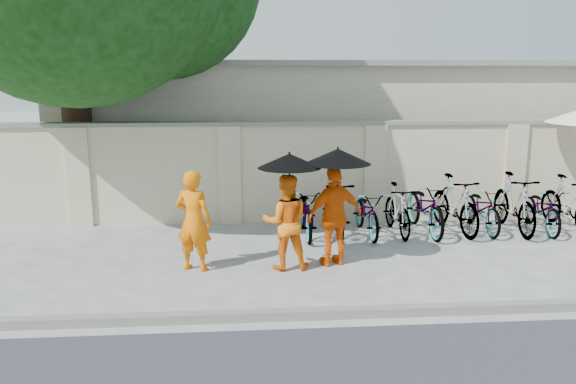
{
  "coord_description": "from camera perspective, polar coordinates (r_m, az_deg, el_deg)",
  "views": [
    {
      "loc": [
        -0.69,
        -8.27,
        3.02
      ],
      "look_at": [
        0.02,
        0.85,
        1.1
      ],
      "focal_mm": 35.0,
      "sensor_mm": 36.0,
      "label": 1
    }
  ],
  "objects": [
    {
      "name": "monk_right",
      "position": [
        8.97,
        4.76,
        -2.47
      ],
      "size": [
        1.02,
        0.67,
        1.61
      ],
      "primitive_type": "imported",
      "rotation": [
        0.0,
        0.0,
        3.46
      ],
      "color": "#E95608",
      "rests_on": "ground"
    },
    {
      "name": "bike_2",
      "position": [
        10.82,
        8.05,
        -2.07
      ],
      "size": [
        0.64,
        1.68,
        0.87
      ],
      "primitive_type": "imported",
      "rotation": [
        0.0,
        0.0,
        0.04
      ],
      "color": "#A5A5A5",
      "rests_on": "ground"
    },
    {
      "name": "kerb",
      "position": [
        7.24,
        1.44,
        -12.3
      ],
      "size": [
        40.0,
        0.16,
        0.12
      ],
      "primitive_type": "cube",
      "color": "slate",
      "rests_on": "ground"
    },
    {
      "name": "bike_8",
      "position": [
        12.05,
        24.42,
        -1.59
      ],
      "size": [
        0.73,
        1.71,
        0.88
      ],
      "primitive_type": "imported",
      "rotation": [
        0.0,
        0.0,
        -0.09
      ],
      "color": "#A5A5A5",
      "rests_on": "ground"
    },
    {
      "name": "bike_5",
      "position": [
        11.36,
        16.59,
        -1.19
      ],
      "size": [
        0.76,
        1.89,
        1.1
      ],
      "primitive_type": "imported",
      "rotation": [
        0.0,
        0.0,
        0.14
      ],
      "color": "#A5A5A5",
      "rests_on": "ground"
    },
    {
      "name": "ground",
      "position": [
        8.83,
        0.3,
        -8.14
      ],
      "size": [
        80.0,
        80.0,
        0.0
      ],
      "primitive_type": "plane",
      "color": "#B0B0B0"
    },
    {
      "name": "monk_left",
      "position": [
        8.83,
        -9.57,
        -2.89
      ],
      "size": [
        0.68,
        0.56,
        1.6
      ],
      "primitive_type": "imported",
      "rotation": [
        0.0,
        0.0,
        2.78
      ],
      "color": "orange",
      "rests_on": "ground"
    },
    {
      "name": "bike_1",
      "position": [
        10.72,
        5.0,
        -1.48
      ],
      "size": [
        0.58,
        1.86,
        1.11
      ],
      "primitive_type": "imported",
      "rotation": [
        0.0,
        0.0,
        -0.03
      ],
      "color": "#A5A5A5",
      "rests_on": "ground"
    },
    {
      "name": "bike_6",
      "position": [
        11.65,
        19.13,
        -1.55
      ],
      "size": [
        0.61,
        1.72,
        0.9
      ],
      "primitive_type": "imported",
      "rotation": [
        0.0,
        0.0,
        -0.01
      ],
      "color": "#A5A5A5",
      "rests_on": "ground"
    },
    {
      "name": "parasol_center",
      "position": [
        8.5,
        0.14,
        3.19
      ],
      "size": [
        0.97,
        0.97,
        0.99
      ],
      "color": "black",
      "rests_on": "ground"
    },
    {
      "name": "bike_7",
      "position": [
        11.76,
        21.98,
        -1.05
      ],
      "size": [
        0.6,
        1.9,
        1.13
      ],
      "primitive_type": "imported",
      "rotation": [
        0.0,
        0.0,
        -0.04
      ],
      "color": "#A5A5A5",
      "rests_on": "ground"
    },
    {
      "name": "building_behind",
      "position": [
        15.57,
        5.56,
        6.59
      ],
      "size": [
        14.0,
        6.0,
        3.2
      ],
      "primitive_type": "cube",
      "color": "#BDB594",
      "rests_on": "ground"
    },
    {
      "name": "bike_9",
      "position": [
        12.39,
        26.62,
        -1.01
      ],
      "size": [
        0.67,
        1.8,
        1.06
      ],
      "primitive_type": "imported",
      "rotation": [
        0.0,
        0.0,
        0.1
      ],
      "color": "#A5A5A5",
      "rests_on": "ground"
    },
    {
      "name": "compound_wall",
      "position": [
        11.76,
        3.88,
        1.96
      ],
      "size": [
        20.0,
        0.3,
        2.0
      ],
      "primitive_type": "cube",
      "color": "beige",
      "rests_on": "ground"
    },
    {
      "name": "parasol_right",
      "position": [
        8.7,
        5.08,
        3.64
      ],
      "size": [
        1.03,
        1.03,
        0.99
      ],
      "color": "black",
      "rests_on": "ground"
    },
    {
      "name": "monk_center",
      "position": [
        8.77,
        -0.23,
        -3.07
      ],
      "size": [
        0.74,
        0.58,
        1.52
      ],
      "primitive_type": "imported",
      "rotation": [
        0.0,
        0.0,
        3.15
      ],
      "color": "orange",
      "rests_on": "ground"
    },
    {
      "name": "bike_4",
      "position": [
        11.17,
        13.81,
        -1.49
      ],
      "size": [
        0.74,
        1.95,
        1.01
      ],
      "primitive_type": "imported",
      "rotation": [
        0.0,
        0.0,
        0.04
      ],
      "color": "#A5A5A5",
      "rests_on": "ground"
    },
    {
      "name": "bike_3",
      "position": [
        10.93,
        11.05,
        -1.77
      ],
      "size": [
        0.49,
        1.62,
        0.97
      ],
      "primitive_type": "imported",
      "rotation": [
        0.0,
        0.0,
        0.02
      ],
      "color": "#A5A5A5",
      "rests_on": "ground"
    },
    {
      "name": "bike_0",
      "position": [
        10.66,
        1.91,
        -1.97
      ],
      "size": [
        0.64,
        1.8,
        0.94
      ],
      "primitive_type": "imported",
      "rotation": [
        0.0,
        0.0,
        -0.01
      ],
      "color": "#A5A5A5",
      "rests_on": "ground"
    }
  ]
}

